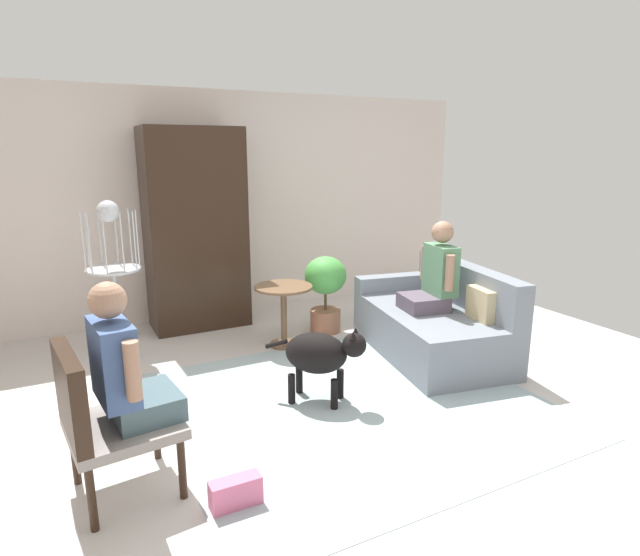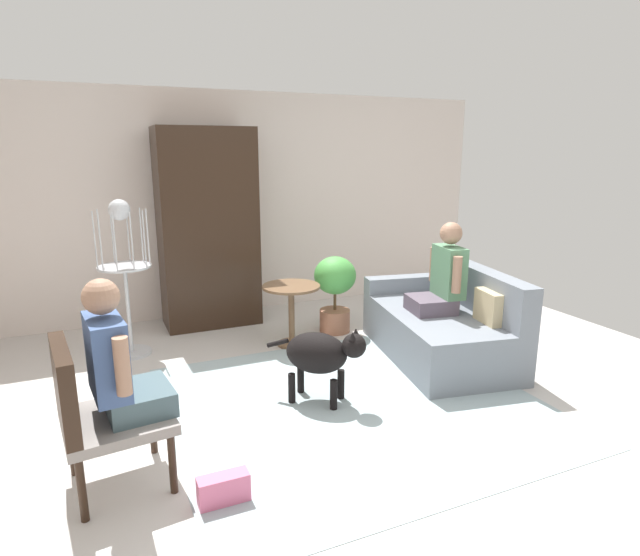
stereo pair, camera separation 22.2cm
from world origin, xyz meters
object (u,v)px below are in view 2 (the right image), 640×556
round_end_table (291,303)px  dog (320,354)px  potted_plant (335,287)px  handbag (224,489)px  person_on_couch (443,277)px  person_on_armchair (117,363)px  bird_cage_stand (124,266)px  armoire_cabinet (208,229)px  armchair (93,408)px  couch (443,325)px

round_end_table → dog: bearing=-100.5°
potted_plant → handbag: potted_plant is taller
person_on_couch → person_on_armchair: 2.97m
dog → bird_cage_stand: size_ratio=0.42×
armoire_cabinet → armchair: bearing=-114.4°
armoire_cabinet → person_on_armchair: bearing=-112.0°
person_on_couch → dog: (-1.39, -0.39, -0.38)m
dog → armoire_cabinet: size_ratio=0.29×
dog → potted_plant: 1.63m
dog → potted_plant: (0.79, 1.42, 0.10)m
armchair → armoire_cabinet: armoire_cabinet is taller
armchair → person_on_couch: bearing=16.4°
armoire_cabinet → handbag: armoire_cabinet is taller
person_on_armchair → bird_cage_stand: bearing=84.9°
armchair → armoire_cabinet: (1.25, 2.75, 0.55)m
dog → armchair: bearing=-162.8°
round_end_table → handbag: size_ratio=2.18×
person_on_armchair → bird_cage_stand: 2.10m
person_on_couch → potted_plant: (-0.60, 1.03, -0.28)m
potted_plant → bird_cage_stand: bearing=174.6°
round_end_table → armoire_cabinet: size_ratio=0.29×
bird_cage_stand → armchair: bearing=-99.0°
round_end_table → dog: (-0.23, -1.22, -0.05)m
armoire_cabinet → handbag: size_ratio=7.54×
couch → armoire_cabinet: armoire_cabinet is taller
person_on_armchair → potted_plant: size_ratio=0.98×
handbag → potted_plant: bearing=52.5°
handbag → round_end_table: bearing=60.3°
armoire_cabinet → dog: bearing=-81.3°
person_on_couch → round_end_table: (-1.17, 0.83, -0.33)m
person_on_armchair → round_end_table: person_on_armchair is taller
armchair → bird_cage_stand: bearing=81.0°
armchair → potted_plant: armchair is taller
couch → handbag: couch is taller
couch → potted_plant: (-0.64, 1.02, 0.20)m
couch → bird_cage_stand: bearing=155.7°
person_on_couch → person_on_armchair: person_on_couch is taller
couch → person_on_armchair: size_ratio=2.21×
round_end_table → armchair: bearing=-136.7°
dog → handbag: size_ratio=2.19×
couch → dog: size_ratio=2.86×
armoire_cabinet → potted_plant: bearing=-36.2°
couch → person_on_couch: size_ratio=2.16×
couch → round_end_table: 1.47m
person_on_couch → armoire_cabinet: size_ratio=0.39×
dog → couch: bearing=15.5°
couch → armchair: armchair is taller
person_on_armchair → handbag: size_ratio=2.83×
dog → armoire_cabinet: armoire_cabinet is taller
dog → person_on_couch: bearing=15.5°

